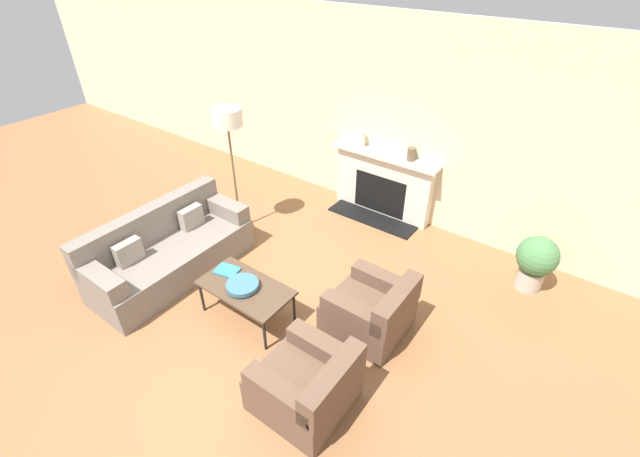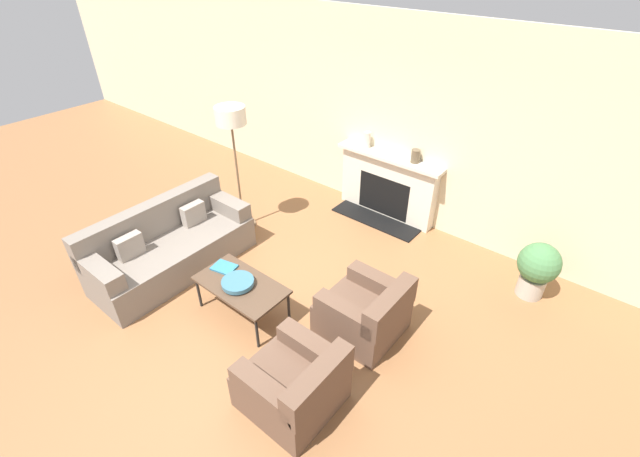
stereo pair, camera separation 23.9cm
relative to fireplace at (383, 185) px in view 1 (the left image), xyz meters
name	(u,v)px [view 1 (the left image)]	position (x,y,z in m)	size (l,w,h in m)	color
ground_plane	(255,331)	(0.11, -3.02, -0.49)	(18.00, 18.00, 0.00)	brown
wall_back	(400,123)	(0.11, 0.15, 0.96)	(18.00, 0.06, 2.90)	beige
fireplace	(383,185)	(0.00, 0.00, 0.00)	(1.68, 0.59, 1.00)	beige
couch	(169,252)	(-1.47, -2.90, -0.16)	(0.85, 2.08, 0.87)	slate
armchair_near	(307,385)	(1.13, -3.39, -0.20)	(0.83, 0.79, 0.72)	brown
armchair_far	(371,311)	(1.13, -2.24, -0.20)	(0.83, 0.79, 0.72)	brown
coffee_table	(246,289)	(-0.11, -2.89, -0.07)	(1.05, 0.57, 0.45)	#4C3828
bowl	(242,285)	(-0.12, -2.92, 0.01)	(0.36, 0.36, 0.07)	#38667A
book	(227,270)	(-0.46, -2.83, -0.02)	(0.31, 0.26, 0.02)	teal
floor_lamp	(228,131)	(-1.49, -1.64, 1.04)	(0.41, 0.41, 1.84)	brown
mantel_vase_left	(362,139)	(-0.42, 0.02, 0.64)	(0.09, 0.09, 0.24)	beige
mantel_vase_center_left	(411,154)	(0.39, 0.02, 0.61)	(0.12, 0.12, 0.19)	brown
potted_plant	(536,260)	(2.37, -0.46, -0.07)	(0.48, 0.48, 0.73)	#B2A899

